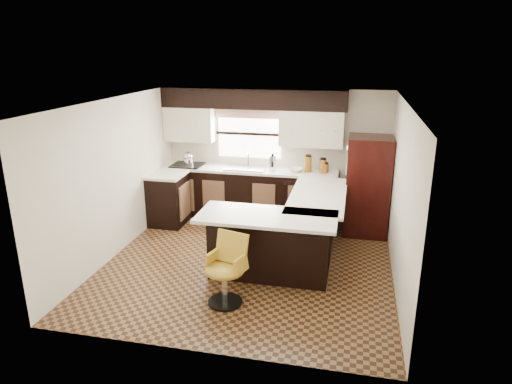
% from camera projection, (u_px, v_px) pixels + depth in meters
% --- Properties ---
extents(floor, '(4.40, 4.40, 0.00)m').
position_uv_depth(floor, '(249.00, 262.00, 6.92)').
color(floor, '#49301A').
rests_on(floor, ground).
extents(ceiling, '(4.40, 4.40, 0.00)m').
position_uv_depth(ceiling, '(248.00, 102.00, 6.19)').
color(ceiling, silver).
rests_on(ceiling, wall_back).
extents(wall_back, '(4.40, 0.00, 4.40)m').
position_uv_depth(wall_back, '(275.00, 153.00, 8.61)').
color(wall_back, beige).
rests_on(wall_back, floor).
extents(wall_front, '(4.40, 0.00, 4.40)m').
position_uv_depth(wall_front, '(198.00, 250.00, 4.51)').
color(wall_front, beige).
rests_on(wall_front, floor).
extents(wall_left, '(0.00, 4.40, 4.40)m').
position_uv_depth(wall_left, '(116.00, 178.00, 6.99)').
color(wall_left, beige).
rests_on(wall_left, floor).
extents(wall_right, '(0.00, 4.40, 4.40)m').
position_uv_depth(wall_right, '(401.00, 196.00, 6.13)').
color(wall_right, beige).
rests_on(wall_right, floor).
extents(base_cab_back, '(3.30, 0.60, 0.90)m').
position_uv_depth(base_cab_back, '(249.00, 194.00, 8.65)').
color(base_cab_back, black).
rests_on(base_cab_back, floor).
extents(base_cab_left, '(0.60, 0.70, 0.90)m').
position_uv_depth(base_cab_left, '(169.00, 200.00, 8.32)').
color(base_cab_left, black).
rests_on(base_cab_left, floor).
extents(counter_back, '(3.30, 0.60, 0.04)m').
position_uv_depth(counter_back, '(249.00, 170.00, 8.50)').
color(counter_back, silver).
rests_on(counter_back, base_cab_back).
extents(counter_left, '(0.60, 0.70, 0.04)m').
position_uv_depth(counter_left, '(167.00, 175.00, 8.17)').
color(counter_left, silver).
rests_on(counter_left, base_cab_left).
extents(soffit, '(3.40, 0.35, 0.36)m').
position_uv_depth(soffit, '(253.00, 99.00, 8.21)').
color(soffit, black).
rests_on(soffit, wall_back).
extents(upper_cab_left, '(0.94, 0.35, 0.64)m').
position_uv_depth(upper_cab_left, '(190.00, 124.00, 8.61)').
color(upper_cab_left, beige).
rests_on(upper_cab_left, wall_back).
extents(upper_cab_right, '(1.14, 0.35, 0.64)m').
position_uv_depth(upper_cab_right, '(312.00, 128.00, 8.15)').
color(upper_cab_right, beige).
rests_on(upper_cab_right, wall_back).
extents(window_pane, '(1.20, 0.02, 0.90)m').
position_uv_depth(window_pane, '(249.00, 134.00, 8.58)').
color(window_pane, white).
rests_on(window_pane, wall_back).
extents(valance, '(1.30, 0.06, 0.18)m').
position_uv_depth(valance, '(249.00, 113.00, 8.43)').
color(valance, '#D19B93').
rests_on(valance, wall_back).
extents(sink, '(0.75, 0.45, 0.03)m').
position_uv_depth(sink, '(246.00, 168.00, 8.48)').
color(sink, '#B2B2B7').
rests_on(sink, counter_back).
extents(dishwasher, '(0.58, 0.03, 0.78)m').
position_uv_depth(dishwasher, '(299.00, 203.00, 8.18)').
color(dishwasher, black).
rests_on(dishwasher, floor).
extents(cooktop, '(0.58, 0.50, 0.02)m').
position_uv_depth(cooktop, '(187.00, 165.00, 8.72)').
color(cooktop, black).
rests_on(cooktop, counter_back).
extents(peninsula_long, '(0.60, 1.95, 0.90)m').
position_uv_depth(peninsula_long, '(314.00, 224.00, 7.19)').
color(peninsula_long, black).
rests_on(peninsula_long, floor).
extents(peninsula_return, '(1.65, 0.60, 0.90)m').
position_uv_depth(peninsula_return, '(269.00, 246.00, 6.39)').
color(peninsula_return, black).
rests_on(peninsula_return, floor).
extents(counter_pen_long, '(0.84, 1.95, 0.04)m').
position_uv_depth(counter_pen_long, '(318.00, 196.00, 7.03)').
color(counter_pen_long, silver).
rests_on(counter_pen_long, peninsula_long).
extents(counter_pen_return, '(1.89, 0.84, 0.04)m').
position_uv_depth(counter_pen_return, '(267.00, 217.00, 6.16)').
color(counter_pen_return, silver).
rests_on(counter_pen_return, peninsula_return).
extents(refrigerator, '(0.73, 0.70, 1.70)m').
position_uv_depth(refrigerator, '(368.00, 186.00, 7.77)').
color(refrigerator, black).
rests_on(refrigerator, floor).
extents(bar_chair, '(0.60, 0.60, 0.90)m').
position_uv_depth(bar_chair, '(225.00, 271.00, 5.68)').
color(bar_chair, gold).
rests_on(bar_chair, floor).
extents(kettle, '(0.18, 0.18, 0.25)m').
position_uv_depth(kettle, '(189.00, 158.00, 8.67)').
color(kettle, silver).
rests_on(kettle, cooktop).
extents(percolator, '(0.14, 0.14, 0.28)m').
position_uv_depth(percolator, '(272.00, 163.00, 8.36)').
color(percolator, silver).
rests_on(percolator, counter_back).
extents(mixing_bowl, '(0.29, 0.29, 0.06)m').
position_uv_depth(mixing_bowl, '(296.00, 170.00, 8.31)').
color(mixing_bowl, white).
rests_on(mixing_bowl, counter_back).
extents(canister_large, '(0.13, 0.13, 0.28)m').
position_uv_depth(canister_large, '(308.00, 164.00, 8.25)').
color(canister_large, brown).
rests_on(canister_large, counter_back).
extents(canister_med, '(0.13, 0.13, 0.24)m').
position_uv_depth(canister_med, '(323.00, 166.00, 8.20)').
color(canister_med, brown).
rests_on(canister_med, counter_back).
extents(canister_small, '(0.13, 0.13, 0.17)m').
position_uv_depth(canister_small, '(325.00, 168.00, 8.20)').
color(canister_small, brown).
rests_on(canister_small, counter_back).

